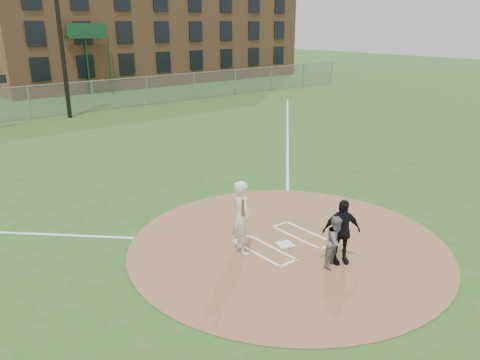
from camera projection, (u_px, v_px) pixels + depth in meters
ground at (288, 245)px, 12.43m from camera, size 140.00×140.00×0.00m
dirt_circle at (288, 244)px, 12.42m from camera, size 8.40×8.40×0.02m
home_plate at (285, 244)px, 12.37m from camera, size 0.50×0.50×0.03m
foul_line_first at (288, 135)px, 24.43m from camera, size 17.04×17.04×0.01m
catcher at (336, 242)px, 11.13m from camera, size 0.69×0.58×1.28m
umpire at (341, 231)px, 11.25m from camera, size 1.03×0.83×1.63m
batters_boxes at (284, 242)px, 12.53m from camera, size 2.08×1.88×0.01m
batter_at_plate at (242, 217)px, 11.69m from camera, size 0.82×1.05×1.93m
outfield_fence at (29, 103)px, 28.18m from camera, size 56.08×0.08×2.03m
brick_warehouse at (136, 3)px, 47.41m from camera, size 30.00×17.17×15.00m
light_pole at (57, 4)px, 26.86m from camera, size 1.20×0.30×12.22m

